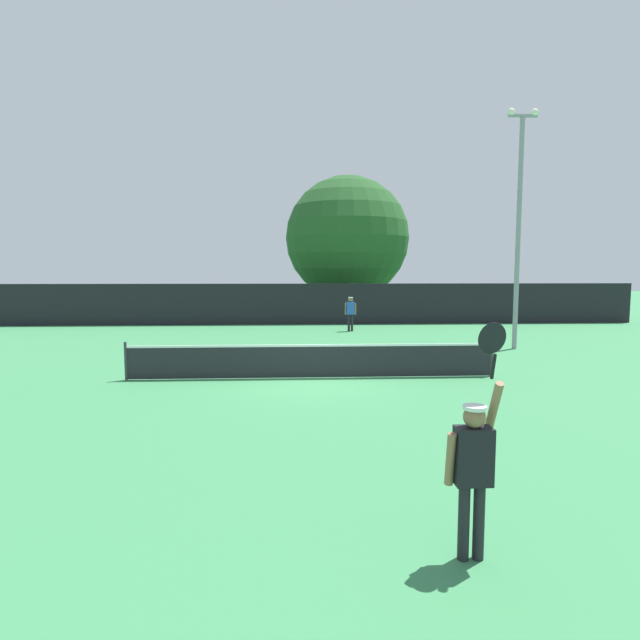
{
  "coord_description": "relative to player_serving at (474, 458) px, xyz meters",
  "views": [
    {
      "loc": [
        -0.49,
        -14.09,
        3.02
      ],
      "look_at": [
        0.4,
        3.49,
        1.31
      ],
      "focal_mm": 28.4,
      "sensor_mm": 36.0,
      "label": 1
    }
  ],
  "objects": [
    {
      "name": "large_tree",
      "position": [
        1.73,
        29.31,
        4.14
      ],
      "size": [
        8.25,
        8.25,
        9.36
      ],
      "color": "brown",
      "rests_on": "ground"
    },
    {
      "name": "player_receiving",
      "position": [
        0.97,
        20.22,
        -0.04
      ],
      "size": [
        0.57,
        0.25,
        1.72
      ],
      "rotation": [
        0.0,
        0.0,
        3.14
      ],
      "color": "blue",
      "rests_on": "ground"
    },
    {
      "name": "parked_car_near",
      "position": [
        -9.43,
        32.12,
        -0.32
      ],
      "size": [
        2.47,
        4.42,
        1.69
      ],
      "rotation": [
        0.0,
        0.0,
        -0.14
      ],
      "color": "black",
      "rests_on": "ground"
    },
    {
      "name": "perimeter_fence",
      "position": [
        -1.36,
        23.64,
        0.06
      ],
      "size": [
        38.35,
        0.12,
        2.32
      ],
      "primitive_type": "cube",
      "color": "black",
      "rests_on": "ground"
    },
    {
      "name": "tennis_ball",
      "position": [
        -0.7,
        10.37,
        -1.06
      ],
      "size": [
        0.07,
        0.07,
        0.07
      ],
      "primitive_type": "sphere",
      "color": "#CCE033",
      "rests_on": "ground"
    },
    {
      "name": "light_pole",
      "position": [
        6.71,
        14.13,
        4.02
      ],
      "size": [
        1.18,
        0.28,
        9.07
      ],
      "color": "gray",
      "rests_on": "ground"
    },
    {
      "name": "tennis_net",
      "position": [
        -1.36,
        9.11,
        -0.58
      ],
      "size": [
        10.42,
        0.08,
        1.07
      ],
      "color": "#232328",
      "rests_on": "ground"
    },
    {
      "name": "ground_plane",
      "position": [
        -1.36,
        9.11,
        -1.09
      ],
      "size": [
        120.0,
        120.0,
        0.0
      ],
      "primitive_type": "plane",
      "color": "#387F4C"
    },
    {
      "name": "player_serving",
      "position": [
        0.0,
        0.0,
        0.0
      ],
      "size": [
        0.67,
        0.39,
        2.5
      ],
      "color": "black",
      "rests_on": "ground"
    }
  ]
}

